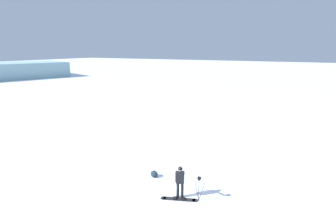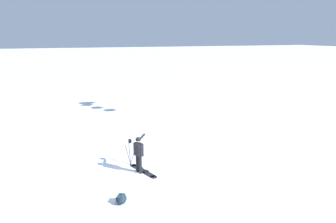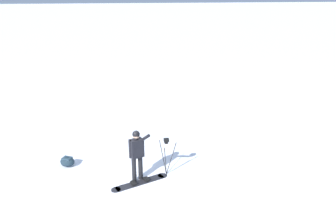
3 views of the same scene
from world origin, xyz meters
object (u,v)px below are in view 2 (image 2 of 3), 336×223
(snowboard, at_px, (143,171))
(gear_bag_large, at_px, (121,199))
(snowboarder, at_px, (139,151))
(camera_tripod, at_px, (130,147))

(snowboard, distance_m, gear_bag_large, 2.72)
(snowboarder, bearing_deg, gear_bag_large, -119.21)
(snowboard, bearing_deg, camera_tripod, 112.21)
(camera_tripod, bearing_deg, gear_bag_large, -108.79)
(snowboarder, relative_size, snowboard, 0.95)
(snowboard, distance_m, camera_tripod, 1.30)
(gear_bag_large, height_order, camera_tripod, camera_tripod)
(snowboarder, bearing_deg, snowboard, 14.89)
(snowboard, xyz_separation_m, gear_bag_large, (-1.45, -2.29, 0.15))
(snowboard, height_order, camera_tripod, camera_tripod)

